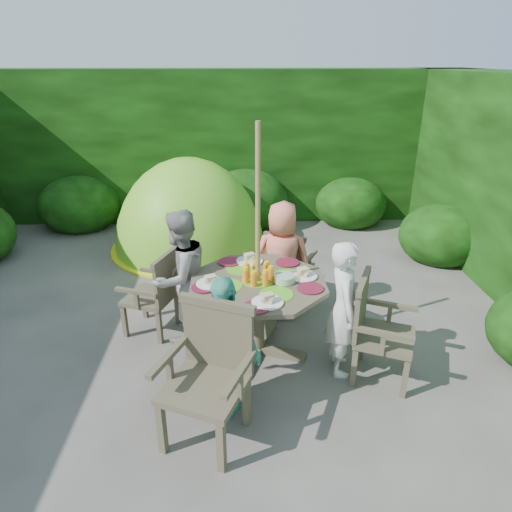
{
  "coord_description": "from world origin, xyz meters",
  "views": [
    {
      "loc": [
        0.48,
        -4.12,
        2.66
      ],
      "look_at": [
        0.65,
        0.03,
        0.85
      ],
      "focal_mm": 32.0,
      "sensor_mm": 36.0,
      "label": 1
    }
  ],
  "objects_px": {
    "child_left": "(181,277)",
    "child_back": "(282,260)",
    "garden_chair_right": "(376,329)",
    "dome_tent": "(191,247)",
    "garden_chair_back": "(288,265)",
    "parasol_pole": "(258,248)",
    "garden_chair_left": "(156,292)",
    "child_right": "(343,309)",
    "patio_table": "(258,292)",
    "child_front": "(224,345)",
    "garden_chair_front": "(209,372)"
  },
  "relations": [
    {
      "from": "child_left",
      "to": "child_back",
      "type": "xyz_separation_m",
      "value": [
        1.04,
        0.45,
        -0.04
      ]
    },
    {
      "from": "garden_chair_right",
      "to": "dome_tent",
      "type": "xyz_separation_m",
      "value": [
        -1.93,
        3.15,
        -0.49
      ]
    },
    {
      "from": "child_back",
      "to": "garden_chair_back",
      "type": "bearing_deg",
      "value": -100.56
    },
    {
      "from": "garden_chair_back",
      "to": "dome_tent",
      "type": "xyz_separation_m",
      "value": [
        -1.31,
        1.72,
        -0.45
      ]
    },
    {
      "from": "parasol_pole",
      "to": "child_back",
      "type": "height_order",
      "value": "parasol_pole"
    },
    {
      "from": "garden_chair_left",
      "to": "parasol_pole",
      "type": "bearing_deg",
      "value": 87.97
    },
    {
      "from": "garden_chair_right",
      "to": "garden_chair_left",
      "type": "xyz_separation_m",
      "value": [
        -2.05,
        0.81,
        -0.03
      ]
    },
    {
      "from": "garden_chair_left",
      "to": "child_right",
      "type": "distance_m",
      "value": 1.91
    },
    {
      "from": "child_left",
      "to": "patio_table",
      "type": "bearing_deg",
      "value": 107.14
    },
    {
      "from": "child_left",
      "to": "child_front",
      "type": "distance_m",
      "value": 1.13
    },
    {
      "from": "patio_table",
      "to": "garden_chair_front",
      "type": "relative_size",
      "value": 1.7
    },
    {
      "from": "parasol_pole",
      "to": "child_back",
      "type": "distance_m",
      "value": 0.92
    },
    {
      "from": "child_back",
      "to": "child_front",
      "type": "xyz_separation_m",
      "value": [
        -0.59,
        -1.49,
        -0.05
      ]
    },
    {
      "from": "garden_chair_front",
      "to": "child_back",
      "type": "height_order",
      "value": "child_back"
    },
    {
      "from": "parasol_pole",
      "to": "child_right",
      "type": "bearing_deg",
      "value": -21.55
    },
    {
      "from": "child_right",
      "to": "child_left",
      "type": "xyz_separation_m",
      "value": [
        -1.49,
        0.59,
        0.05
      ]
    },
    {
      "from": "parasol_pole",
      "to": "dome_tent",
      "type": "distance_m",
      "value": 3.1
    },
    {
      "from": "garden_chair_right",
      "to": "dome_tent",
      "type": "distance_m",
      "value": 3.73
    },
    {
      "from": "child_back",
      "to": "dome_tent",
      "type": "distance_m",
      "value": 2.43
    },
    {
      "from": "garden_chair_left",
      "to": "child_right",
      "type": "relative_size",
      "value": 0.68
    },
    {
      "from": "parasol_pole",
      "to": "child_front",
      "type": "relative_size",
      "value": 1.85
    },
    {
      "from": "patio_table",
      "to": "garden_chair_back",
      "type": "bearing_deg",
      "value": 69.06
    },
    {
      "from": "garden_chair_right",
      "to": "garden_chair_left",
      "type": "distance_m",
      "value": 2.2
    },
    {
      "from": "parasol_pole",
      "to": "garden_chair_front",
      "type": "bearing_deg",
      "value": -111.44
    },
    {
      "from": "child_right",
      "to": "garden_chair_right",
      "type": "bearing_deg",
      "value": -107.59
    },
    {
      "from": "child_left",
      "to": "child_back",
      "type": "height_order",
      "value": "child_left"
    },
    {
      "from": "dome_tent",
      "to": "garden_chair_back",
      "type": "bearing_deg",
      "value": -65.49
    },
    {
      "from": "parasol_pole",
      "to": "garden_chair_back",
      "type": "relative_size",
      "value": 2.61
    },
    {
      "from": "garden_chair_right",
      "to": "child_left",
      "type": "height_order",
      "value": "child_left"
    },
    {
      "from": "garden_chair_front",
      "to": "dome_tent",
      "type": "xyz_separation_m",
      "value": [
        -0.51,
        3.76,
        -0.54
      ]
    },
    {
      "from": "child_right",
      "to": "child_back",
      "type": "distance_m",
      "value": 1.13
    },
    {
      "from": "garden_chair_back",
      "to": "child_front",
      "type": "bearing_deg",
      "value": 95.74
    },
    {
      "from": "parasol_pole",
      "to": "child_left",
      "type": "relative_size",
      "value": 1.61
    },
    {
      "from": "child_left",
      "to": "child_back",
      "type": "relative_size",
      "value": 1.05
    },
    {
      "from": "child_left",
      "to": "dome_tent",
      "type": "bearing_deg",
      "value": -137.59
    },
    {
      "from": "parasol_pole",
      "to": "child_back",
      "type": "bearing_deg",
      "value": 68.45
    },
    {
      "from": "patio_table",
      "to": "child_left",
      "type": "distance_m",
      "value": 0.81
    },
    {
      "from": "garden_chair_back",
      "to": "child_front",
      "type": "distance_m",
      "value": 1.91
    },
    {
      "from": "parasol_pole",
      "to": "garden_chair_right",
      "type": "relative_size",
      "value": 2.4
    },
    {
      "from": "child_right",
      "to": "child_front",
      "type": "relative_size",
      "value": 1.07
    },
    {
      "from": "garden_chair_left",
      "to": "child_front",
      "type": "bearing_deg",
      "value": 52.07
    },
    {
      "from": "garden_chair_back",
      "to": "child_back",
      "type": "xyz_separation_m",
      "value": [
        -0.11,
        -0.29,
        0.2
      ]
    },
    {
      "from": "garden_chair_front",
      "to": "child_left",
      "type": "xyz_separation_m",
      "value": [
        -0.35,
        1.31,
        0.14
      ]
    },
    {
      "from": "parasol_pole",
      "to": "child_left",
      "type": "bearing_deg",
      "value": 158.45
    },
    {
      "from": "garden_chair_right",
      "to": "child_right",
      "type": "relative_size",
      "value": 0.72
    },
    {
      "from": "garden_chair_left",
      "to": "garden_chair_back",
      "type": "xyz_separation_m",
      "value": [
        1.42,
        0.62,
        -0.01
      ]
    },
    {
      "from": "garden_chair_back",
      "to": "child_front",
      "type": "relative_size",
      "value": 0.71
    },
    {
      "from": "patio_table",
      "to": "garden_chair_left",
      "type": "distance_m",
      "value": 1.12
    },
    {
      "from": "patio_table",
      "to": "child_right",
      "type": "distance_m",
      "value": 0.8
    },
    {
      "from": "garden_chair_back",
      "to": "child_back",
      "type": "height_order",
      "value": "child_back"
    }
  ]
}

